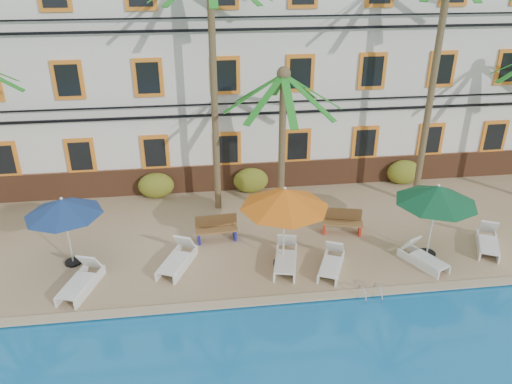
{
  "coord_description": "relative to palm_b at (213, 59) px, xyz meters",
  "views": [
    {
      "loc": [
        -2.84,
        -12.71,
        9.73
      ],
      "look_at": [
        -0.8,
        3.0,
        2.0
      ],
      "focal_mm": 35.0,
      "sensor_mm": 36.0,
      "label": 1
    }
  ],
  "objects": [
    {
      "name": "ground",
      "position": [
        2.05,
        -5.35,
        -6.2
      ],
      "size": [
        100.0,
        100.0,
        0.0
      ],
      "primitive_type": "plane",
      "color": "#384C23",
      "rests_on": "ground"
    },
    {
      "name": "pool_deck",
      "position": [
        2.05,
        -0.35,
        -6.07
      ],
      "size": [
        30.0,
        12.0,
        0.25
      ],
      "primitive_type": "cube",
      "color": "tan",
      "rests_on": "ground"
    },
    {
      "name": "pool_coping",
      "position": [
        2.05,
        -6.25,
        -5.92
      ],
      "size": [
        30.0,
        0.35,
        0.06
      ],
      "primitive_type": "cube",
      "color": "tan",
      "rests_on": "pool_deck"
    },
    {
      "name": "hotel_building",
      "position": [
        2.05,
        4.63,
        -0.82
      ],
      "size": [
        25.4,
        6.44,
        10.22
      ],
      "color": "silver",
      "rests_on": "pool_deck"
    },
    {
      "name": "palm_b",
      "position": [
        0.0,
        0.0,
        0.0
      ],
      "size": [
        4.26,
        4.26,
        9.44
      ],
      "color": "brown",
      "rests_on": "pool_deck"
    },
    {
      "name": "palm_c",
      "position": [
        2.39,
        -1.01,
        -2.09
      ],
      "size": [
        4.26,
        4.26,
        5.85
      ],
      "color": "brown",
      "rests_on": "pool_deck"
    },
    {
      "name": "palm_d",
      "position": [
        8.09,
        -0.64,
        0.07
      ],
      "size": [
        4.26,
        4.26,
        9.56
      ],
      "color": "brown",
      "rests_on": "pool_deck"
    },
    {
      "name": "shrub_left",
      "position": [
        -2.52,
        1.25,
        -5.4
      ],
      "size": [
        1.5,
        0.9,
        1.1
      ],
      "primitive_type": "ellipsoid",
      "color": "#215016",
      "rests_on": "pool_deck"
    },
    {
      "name": "shrub_mid",
      "position": [
        1.49,
        1.25,
        -5.4
      ],
      "size": [
        1.5,
        0.9,
        1.1
      ],
      "primitive_type": "ellipsoid",
      "color": "#215016",
      "rests_on": "pool_deck"
    },
    {
      "name": "shrub_right",
      "position": [
        8.34,
        1.25,
        -5.4
      ],
      "size": [
        1.5,
        0.9,
        1.1
      ],
      "primitive_type": "ellipsoid",
      "color": "#215016",
      "rests_on": "pool_deck"
    },
    {
      "name": "umbrella_blue",
      "position": [
        -5.07,
        -3.4,
        -3.83
      ],
      "size": [
        2.48,
        2.48,
        2.48
      ],
      "color": "black",
      "rests_on": "pool_deck"
    },
    {
      "name": "umbrella_red",
      "position": [
        1.89,
        -4.35,
        -3.5
      ],
      "size": [
        2.86,
        2.86,
        2.86
      ],
      "color": "black",
      "rests_on": "pool_deck"
    },
    {
      "name": "umbrella_green",
      "position": [
        6.9,
        -4.44,
        -3.64
      ],
      "size": [
        2.7,
        2.7,
        2.69
      ],
      "color": "black",
      "rests_on": "pool_deck"
    },
    {
      "name": "lounger_a",
      "position": [
        -4.52,
        -4.87,
        -5.65
      ],
      "size": [
        1.25,
        2.04,
        0.91
      ],
      "color": "white",
      "rests_on": "pool_deck"
    },
    {
      "name": "lounger_b",
      "position": [
        -1.59,
        -4.03,
        -5.65
      ],
      "size": [
        1.39,
        2.03,
        0.91
      ],
      "color": "white",
      "rests_on": "pool_deck"
    },
    {
      "name": "lounger_c",
      "position": [
        1.97,
        -4.43,
        -5.65
      ],
      "size": [
        1.13,
        2.06,
        0.92
      ],
      "color": "white",
      "rests_on": "pool_deck"
    },
    {
      "name": "lounger_d",
      "position": [
        3.41,
        -4.88,
        -5.68
      ],
      "size": [
        1.3,
        1.85,
        0.83
      ],
      "color": "white",
      "rests_on": "pool_deck"
    },
    {
      "name": "lounger_e",
      "position": [
        6.5,
        -4.94,
        -5.68
      ],
      "size": [
        1.3,
        1.81,
        0.81
      ],
      "color": "white",
      "rests_on": "pool_deck"
    },
    {
      "name": "lounger_f",
      "position": [
        9.18,
        -4.32,
        -5.66
      ],
      "size": [
        1.4,
        1.94,
        0.87
      ],
      "color": "white",
      "rests_on": "pool_deck"
    },
    {
      "name": "bench_left",
      "position": [
        -0.21,
        -2.48,
        -5.48
      ],
      "size": [
        1.53,
        0.58,
        0.93
      ],
      "color": "olive",
      "rests_on": "pool_deck"
    },
    {
      "name": "bench_right",
      "position": [
        4.42,
        -2.57,
        -5.48
      ],
      "size": [
        1.57,
        0.82,
        0.93
      ],
      "color": "olive",
      "rests_on": "pool_deck"
    },
    {
      "name": "pool_ladder",
      "position": [
        4.23,
        -6.35,
        -5.95
      ],
      "size": [
        0.54,
        0.74,
        0.74
      ],
      "color": "silver",
      "rests_on": "ground"
    }
  ]
}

